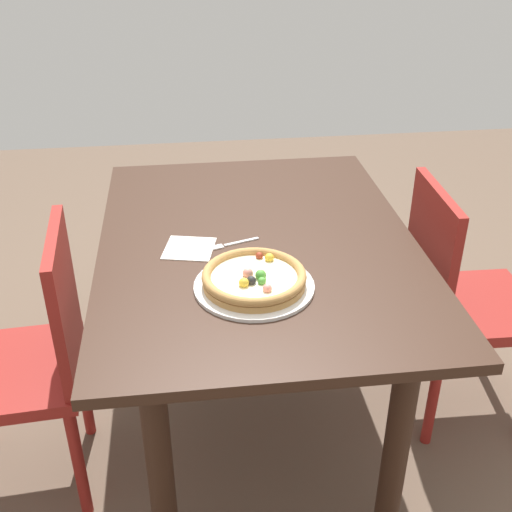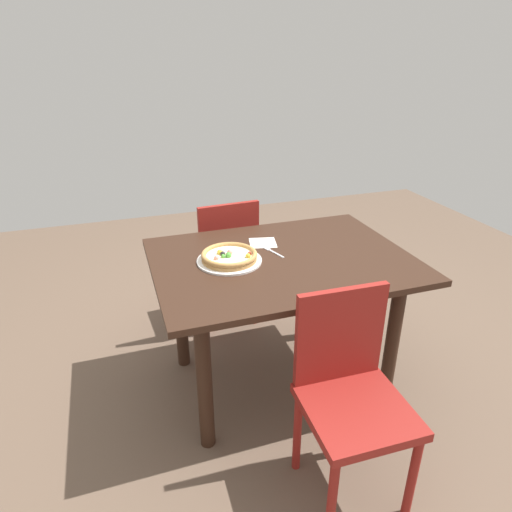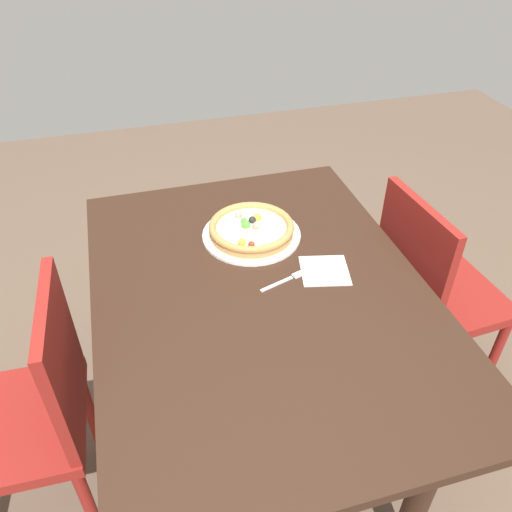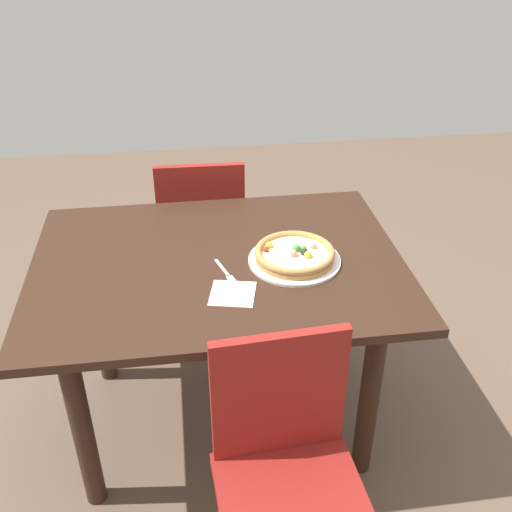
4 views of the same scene
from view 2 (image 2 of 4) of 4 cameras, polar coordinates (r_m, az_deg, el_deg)
ground_plane at (r=2.65m, az=2.93°, el=-15.36°), size 6.00×6.00×0.00m
dining_table at (r=2.29m, az=3.28°, el=-2.99°), size 1.28×0.94×0.76m
chair_near at (r=1.88m, az=11.89°, el=-16.42°), size 0.41×0.41×0.88m
chair_far at (r=2.90m, az=-4.10°, el=-0.11°), size 0.43×0.43×0.88m
plate at (r=2.19m, az=-3.42°, el=-0.59°), size 0.32×0.32×0.01m
pizza at (r=2.18m, az=-3.43°, el=0.01°), size 0.27×0.27×0.05m
fork at (r=2.30m, az=2.00°, el=0.64°), size 0.07×0.16×0.00m
napkin at (r=2.40m, az=0.87°, el=1.68°), size 0.17×0.17×0.00m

